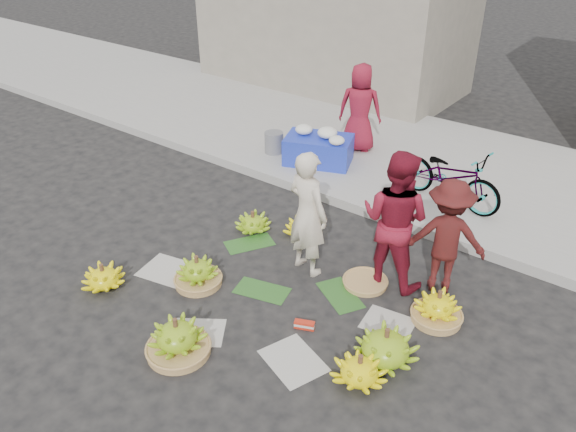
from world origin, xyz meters
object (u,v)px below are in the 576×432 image
Objects in this scene: banana_bunch_0 at (198,272)px; flower_table at (319,148)px; banana_bunch_4 at (386,347)px; vendor_cream at (308,214)px; bicycle at (450,176)px.

flower_table reaches higher than banana_bunch_0.
banana_bunch_4 is 0.54× the size of vendor_cream.
bicycle is (0.77, 2.53, -0.25)m from vendor_cream.
bicycle is (1.64, 3.60, 0.39)m from banana_bunch_0.
vendor_cream is at bearing 50.80° from banana_bunch_0.
banana_bunch_0 is 3.97m from bicycle.
vendor_cream is (0.87, 1.07, 0.64)m from banana_bunch_0.
banana_bunch_0 is 0.34× the size of bicycle.
flower_table is 2.34m from bicycle.
bicycle is (-0.81, 3.36, 0.37)m from banana_bunch_4.
banana_bunch_4 is 0.69× the size of flower_table.
banana_bunch_4 is at bearing -158.08° from bicycle.
vendor_cream reaches higher than banana_bunch_4.
bicycle reaches higher than flower_table.
vendor_cream is at bearing -79.65° from flower_table.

